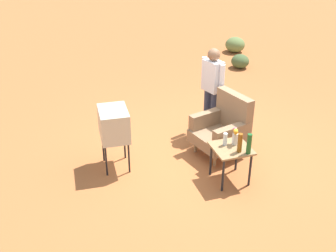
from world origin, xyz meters
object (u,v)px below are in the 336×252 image
Objects in this scene: side_table at (231,152)px; person_standing at (212,86)px; bottle_wine_green at (249,144)px; tv_on_stand at (114,124)px; bottle_tall_amber at (240,143)px; armchair at (223,127)px; flower_vase at (235,136)px; bottle_short_clear at (225,139)px.

person_standing is at bearing 167.77° from side_table.
bottle_wine_green is at bearing -5.61° from person_standing.
side_table is at bearing -12.23° from person_standing.
person_standing is (-0.59, 1.92, 0.16)m from tv_on_stand.
armchair is at bearing 168.86° from bottle_tall_amber.
tv_on_stand is 2.10m from bottle_wine_green.
armchair is at bearing 85.47° from tv_on_stand.
flower_vase is at bearing -11.76° from armchair.
side_table is 1.86m from tv_on_stand.
bottle_tall_amber is at bearing -11.14° from armchair.
person_standing reaches higher than armchair.
flower_vase is at bearing 131.06° from side_table.
tv_on_stand is at bearing -123.19° from bottle_tall_amber.
side_table is at bearing 33.18° from bottle_short_clear.
armchair is 3.31× the size of bottle_wine_green.
side_table is at bearing -159.98° from bottle_tall_amber.
tv_on_stand is at bearing -116.98° from flower_vase.
person_standing is (-1.52, 0.33, 0.43)m from side_table.
bottle_wine_green reaches higher than bottle_short_clear.
flower_vase reaches higher than side_table.
flower_vase is at bearing 170.90° from bottle_tall_amber.
person_standing is 1.76m from bottle_wine_green.
bottle_tall_amber reaches higher than flower_vase.
bottle_wine_green is (0.23, 0.16, 0.24)m from side_table.
bottle_wine_green is (1.01, -0.08, 0.25)m from armchair.
flower_vase is (-0.08, 0.09, 0.23)m from side_table.
tv_on_stand is 2.01m from person_standing.
tv_on_stand is (-0.93, -1.59, 0.28)m from side_table.
person_standing is at bearing 172.73° from armchair.
tv_on_stand is at bearing -94.53° from armchair.
person_standing is 1.70m from bottle_tall_amber.
person_standing is at bearing 164.46° from bottle_short_clear.
flower_vase is (1.44, -0.24, -0.20)m from person_standing.
person_standing is at bearing 174.39° from bottle_wine_green.
armchair is 4.00× the size of flower_vase.
armchair is 1.79× the size of side_table.
bottle_tall_amber reaches higher than bottle_short_clear.
tv_on_stand is at bearing -123.54° from bottle_wine_green.
side_table is at bearing 59.67° from tv_on_stand.
bottle_wine_green is (1.75, -0.17, -0.19)m from person_standing.
person_standing reaches higher than tv_on_stand.
person_standing reaches higher than flower_vase.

